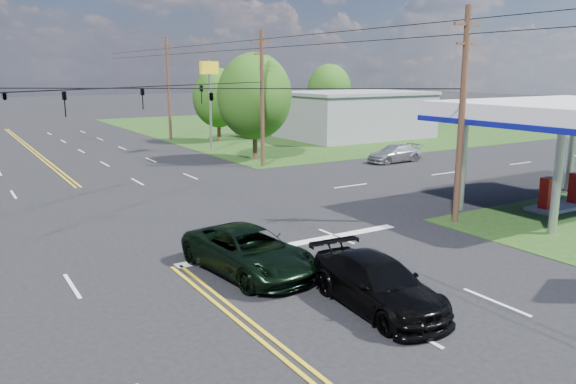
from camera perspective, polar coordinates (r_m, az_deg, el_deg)
ground at (r=27.69m, az=-17.15°, el=-2.49°), size 280.00×280.00×0.00m
grass_ne at (r=71.68m, az=3.88°, el=6.77°), size 46.00×48.00×0.03m
stop_bar at (r=22.44m, az=0.77°, el=-5.33°), size 10.00×0.50×0.02m
retail_ne at (r=58.94m, az=6.75°, el=7.68°), size 14.00×10.00×4.40m
gas_canopy at (r=30.62m, az=26.77°, el=7.07°), size 12.20×8.20×5.35m
pole_se at (r=25.97m, az=17.25°, el=7.58°), size 1.60×0.28×9.50m
pole_ne at (r=40.15m, az=-2.64°, el=9.56°), size 1.60×0.28×9.50m
pole_right_far at (r=57.48m, az=-12.05°, el=10.35°), size 1.60×0.28×10.00m
span_wire_signals at (r=26.86m, az=-17.96°, el=9.99°), size 26.00×18.00×1.13m
power_lines at (r=24.98m, az=-17.21°, el=15.90°), size 26.04×100.00×0.64m
tree_right_a at (r=43.26m, az=-3.43°, el=9.68°), size 5.70×5.70×8.18m
tree_right_b at (r=55.14m, az=-7.10°, el=9.47°), size 4.94×4.94×7.09m
tree_far_r at (r=69.18m, az=4.22°, el=10.34°), size 5.32×5.32×7.63m
pickup_dkgreen at (r=19.22m, az=-4.01°, el=-6.00°), size 3.18×5.79×1.54m
suv_black at (r=16.67m, az=9.08°, el=-9.16°), size 2.40×5.19×1.47m
sedan_far at (r=43.24m, az=10.74°, el=3.87°), size 4.52×1.86×1.31m
polesign_ne at (r=48.18m, az=-7.96°, el=11.04°), size 2.01×1.09×7.62m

